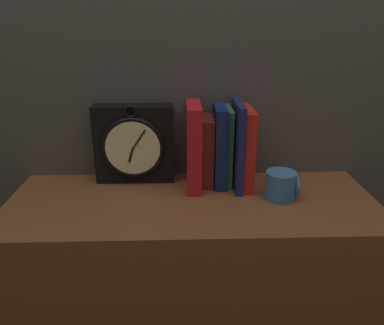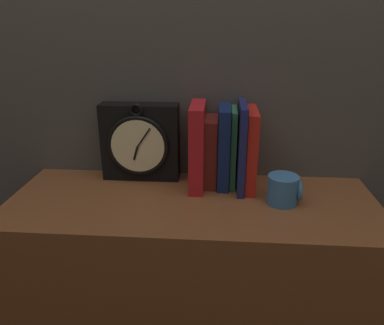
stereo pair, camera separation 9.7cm
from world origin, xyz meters
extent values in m
cube|color=#47423D|center=(0.00, 0.21, 1.30)|extent=(6.00, 0.05, 2.60)
cube|color=brown|center=(0.00, 0.00, 0.41)|extent=(1.00, 0.38, 0.81)
cube|color=black|center=(-0.16, 0.15, 0.93)|extent=(0.23, 0.06, 0.23)
torus|color=black|center=(-0.16, 0.11, 0.93)|extent=(0.18, 0.01, 0.18)
cylinder|color=beige|center=(-0.16, 0.11, 0.93)|extent=(0.16, 0.01, 0.16)
cube|color=black|center=(-0.17, 0.10, 0.91)|extent=(0.02, 0.00, 0.04)
cube|color=black|center=(-0.15, 0.10, 0.96)|extent=(0.04, 0.00, 0.06)
torus|color=black|center=(-0.16, 0.11, 1.03)|extent=(0.04, 0.01, 0.04)
cube|color=#B5191F|center=(0.01, 0.10, 0.93)|extent=(0.04, 0.16, 0.24)
cube|color=maroon|center=(0.05, 0.12, 0.91)|extent=(0.04, 0.12, 0.20)
cube|color=#11204C|center=(0.08, 0.11, 0.93)|extent=(0.03, 0.13, 0.23)
cube|color=#2B653E|center=(0.11, 0.12, 0.93)|extent=(0.02, 0.12, 0.23)
cube|color=navy|center=(0.13, 0.10, 0.94)|extent=(0.02, 0.16, 0.25)
cube|color=red|center=(0.16, 0.10, 0.93)|extent=(0.03, 0.15, 0.23)
cylinder|color=teal|center=(0.24, 0.01, 0.85)|extent=(0.08, 0.08, 0.08)
torus|color=teal|center=(0.28, 0.01, 0.85)|extent=(0.01, 0.06, 0.06)
camera|label=1|loc=(-0.03, -0.90, 1.28)|focal=35.00mm
camera|label=2|loc=(0.07, -0.90, 1.28)|focal=35.00mm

